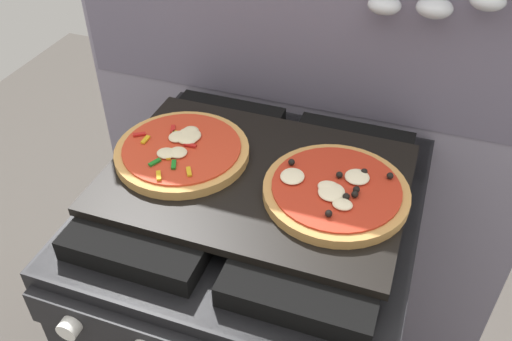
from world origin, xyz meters
name	(u,v)px	position (x,y,z in m)	size (l,w,h in m)	color
kitchen_backsplash	(303,132)	(0.00, 0.33, 0.79)	(1.10, 0.09, 1.55)	gray
stove	(256,327)	(0.00, 0.00, 0.45)	(0.60, 0.64, 0.90)	black
baking_tray	(256,178)	(0.00, 0.00, 0.91)	(0.54, 0.38, 0.02)	black
pizza_left	(182,151)	(-0.15, 0.01, 0.93)	(0.25, 0.25, 0.03)	tan
pizza_right	(336,191)	(0.15, -0.01, 0.93)	(0.25, 0.25, 0.03)	#C18947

